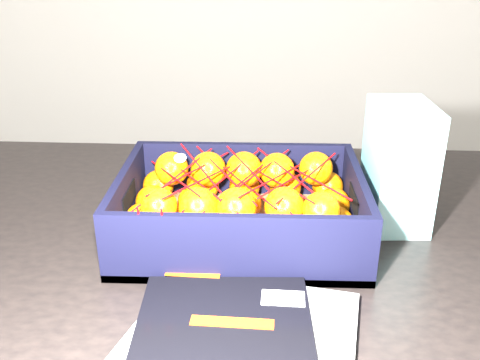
{
  "coord_description": "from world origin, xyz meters",
  "views": [
    {
      "loc": [
        0.17,
        -0.62,
        1.19
      ],
      "look_at": [
        0.15,
        0.12,
        0.86
      ],
      "focal_mm": 40.88,
      "sensor_mm": 36.0,
      "label": 1
    }
  ],
  "objects_px": {
    "table": "(220,283)",
    "magazine_stack": "(229,354)",
    "retail_carton": "(398,165)",
    "produce_crate": "(241,217)"
  },
  "relations": [
    {
      "from": "produce_crate",
      "to": "magazine_stack",
      "type": "bearing_deg",
      "value": -90.63
    },
    {
      "from": "retail_carton",
      "to": "table",
      "type": "bearing_deg",
      "value": -172.87
    },
    {
      "from": "table",
      "to": "magazine_stack",
      "type": "distance_m",
      "value": 0.31
    },
    {
      "from": "table",
      "to": "magazine_stack",
      "type": "relative_size",
      "value": 3.39
    },
    {
      "from": "table",
      "to": "magazine_stack",
      "type": "height_order",
      "value": "magazine_stack"
    },
    {
      "from": "table",
      "to": "retail_carton",
      "type": "height_order",
      "value": "retail_carton"
    },
    {
      "from": "produce_crate",
      "to": "retail_carton",
      "type": "height_order",
      "value": "retail_carton"
    },
    {
      "from": "retail_carton",
      "to": "produce_crate",
      "type": "bearing_deg",
      "value": -169.98
    },
    {
      "from": "magazine_stack",
      "to": "retail_carton",
      "type": "height_order",
      "value": "retail_carton"
    },
    {
      "from": "table",
      "to": "magazine_stack",
      "type": "bearing_deg",
      "value": -83.72
    }
  ]
}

